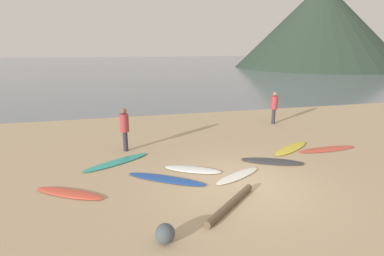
{
  "coord_description": "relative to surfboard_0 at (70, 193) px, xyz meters",
  "views": [
    {
      "loc": [
        -3.71,
        -7.77,
        4.12
      ],
      "look_at": [
        -0.51,
        4.75,
        0.6
      ],
      "focal_mm": 28.41,
      "sensor_mm": 36.0,
      "label": 1
    }
  ],
  "objects": [
    {
      "name": "surfboard_2",
      "position": [
        2.85,
        0.27,
        -0.01
      ],
      "size": [
        2.5,
        1.89,
        0.06
      ],
      "primitive_type": "ellipsoid",
      "rotation": [
        0.0,
        0.0,
        -0.59
      ],
      "color": "#1E479E",
      "rests_on": "ground"
    },
    {
      "name": "headland_hill",
      "position": [
        39.25,
        43.35,
        7.61
      ],
      "size": [
        30.68,
        30.68,
        15.3
      ],
      "primitive_type": "cone",
      "color": "#28382B",
      "rests_on": "ground"
    },
    {
      "name": "surfboard_7",
      "position": [
        9.71,
        1.49,
        -0.01
      ],
      "size": [
        2.67,
        0.64,
        0.06
      ],
      "primitive_type": "ellipsoid",
      "rotation": [
        0.0,
        0.0,
        0.04
      ],
      "color": "#D84C38",
      "rests_on": "ground"
    },
    {
      "name": "ground_plane",
      "position": [
        5.16,
        9.26,
        -0.14
      ],
      "size": [
        120.0,
        120.0,
        0.2
      ],
      "primitive_type": "cube",
      "color": "tan",
      "rests_on": "ground"
    },
    {
      "name": "ocean_water",
      "position": [
        5.16,
        59.55,
        -0.04
      ],
      "size": [
        140.0,
        100.0,
        0.01
      ],
      "primitive_type": "cube",
      "color": "slate",
      "rests_on": "ground"
    },
    {
      "name": "surfboard_3",
      "position": [
        3.84,
        0.78,
        0.0
      ],
      "size": [
        2.0,
        1.42,
        0.09
      ],
      "primitive_type": "ellipsoid",
      "rotation": [
        0.0,
        0.0,
        -0.49
      ],
      "color": "white",
      "rests_on": "ground"
    },
    {
      "name": "beach_rock_near",
      "position": [
        2.3,
        -2.85,
        0.18
      ],
      "size": [
        0.44,
        0.44,
        0.44
      ],
      "primitive_type": "sphere",
      "color": "#434C51",
      "rests_on": "ground"
    },
    {
      "name": "surfboard_5",
      "position": [
        6.84,
        0.8,
        0.0
      ],
      "size": [
        2.26,
        1.51,
        0.09
      ],
      "primitive_type": "ellipsoid",
      "rotation": [
        0.0,
        0.0,
        -0.45
      ],
      "color": "#333338",
      "rests_on": "ground"
    },
    {
      "name": "surfboard_6",
      "position": [
        8.34,
        1.94,
        -0.0
      ],
      "size": [
        2.37,
        1.76,
        0.08
      ],
      "primitive_type": "ellipsoid",
      "rotation": [
        0.0,
        0.0,
        0.55
      ],
      "color": "yellow",
      "rests_on": "ground"
    },
    {
      "name": "driftwood_log",
      "position": [
        4.21,
        -1.8,
        0.05
      ],
      "size": [
        1.9,
        1.71,
        0.19
      ],
      "primitive_type": "cylinder",
      "rotation": [
        0.0,
        1.57,
        0.72
      ],
      "color": "brown",
      "rests_on": "ground"
    },
    {
      "name": "surfboard_1",
      "position": [
        1.35,
        2.15,
        -0.01
      ],
      "size": [
        2.55,
        1.79,
        0.07
      ],
      "primitive_type": "ellipsoid",
      "rotation": [
        0.0,
        0.0,
        0.53
      ],
      "color": "teal",
      "rests_on": "ground"
    },
    {
      "name": "surfboard_0",
      "position": [
        0.0,
        0.0,
        0.0
      ],
      "size": [
        2.15,
        1.56,
        0.08
      ],
      "primitive_type": "ellipsoid",
      "rotation": [
        0.0,
        0.0,
        -0.55
      ],
      "color": "#D84C38",
      "rests_on": "ground"
    },
    {
      "name": "person_0",
      "position": [
        9.7,
        5.94,
        0.98
      ],
      "size": [
        0.35,
        0.35,
        1.74
      ],
      "rotation": [
        0.0,
        0.0,
        1.28
      ],
      "color": "#2D2D38",
      "rests_on": "ground"
    },
    {
      "name": "person_1",
      "position": [
        1.73,
        3.41,
        0.99
      ],
      "size": [
        0.35,
        0.35,
        1.75
      ],
      "rotation": [
        0.0,
        0.0,
        5.03
      ],
      "color": "#2D2D38",
      "rests_on": "ground"
    },
    {
      "name": "surfboard_4",
      "position": [
        5.14,
        -0.06,
        -0.01
      ],
      "size": [
        1.97,
        1.32,
        0.07
      ],
      "primitive_type": "ellipsoid",
      "rotation": [
        0.0,
        0.0,
        0.48
      ],
      "color": "silver",
      "rests_on": "ground"
    }
  ]
}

